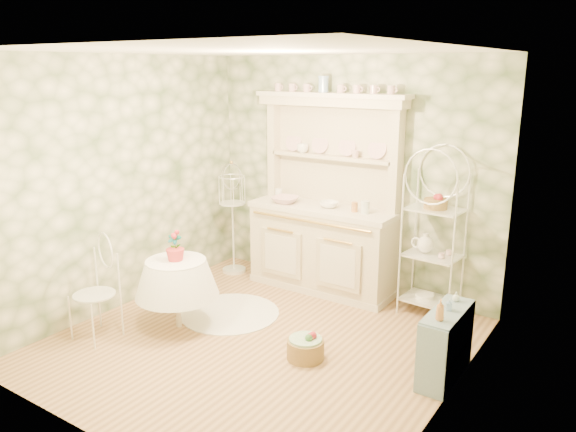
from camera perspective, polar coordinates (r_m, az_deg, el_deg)
The scene contains 22 objects.
floor at distance 5.54m, azimuth -2.95°, elevation -12.70°, with size 3.60×3.60×0.00m, color tan.
ceiling at distance 4.91m, azimuth -3.38°, elevation 16.45°, with size 3.60×3.60×0.00m, color white.
wall_left at distance 6.28m, azimuth -16.43°, elevation 3.13°, with size 3.60×3.60×0.00m, color beige.
wall_right at distance 4.27m, azimuth 16.61°, elevation -2.29°, with size 3.60×3.60×0.00m, color beige.
wall_back at distance 6.55m, azimuth 6.34°, elevation 4.12°, with size 3.60×3.60×0.00m, color beige.
wall_front at distance 3.84m, azimuth -19.52°, elevation -4.46°, with size 3.60×3.60×0.00m, color beige.
kitchen_dresser at distance 6.45m, azimuth 3.56°, elevation 2.15°, with size 1.87×0.61×2.29m, color beige.
bakers_rack at distance 6.02m, azimuth 14.57°, elevation -1.62°, with size 0.56×0.40×1.81m, color white.
side_shelf at distance 5.02m, azimuth 15.70°, elevation -12.57°, with size 0.26×0.69×0.59m, color #7A93A3.
round_table at distance 5.80m, azimuth -11.17°, elevation -7.62°, with size 0.68×0.68×0.74m, color white.
cafe_chair at distance 5.77m, azimuth -19.04°, elevation -7.95°, with size 0.37×0.37×0.81m, color white.
birdcage_stand at distance 7.14m, azimuth -5.62°, elevation -0.57°, with size 0.32×0.32×1.34m, color white.
floor_basket at distance 5.22m, azimuth 1.78°, elevation -13.24°, with size 0.32×0.32×0.21m, color olive.
lace_rug at distance 6.15m, azimuth -5.92°, elevation -9.79°, with size 1.06×1.06×0.01m, color white.
bowl_floral at distance 6.64m, azimuth -0.27°, elevation 1.40°, with size 0.31×0.31×0.08m, color white.
bowl_white at distance 6.43m, azimuth 4.17°, elevation 0.93°, with size 0.22×0.22×0.07m, color white.
cup_left at distance 6.69m, azimuth 1.50°, elevation 6.69°, with size 0.14×0.14×0.11m, color white.
cup_right at distance 6.35m, azimuth 6.85°, elevation 6.14°, with size 0.09×0.09×0.09m, color white.
potted_geranium at distance 5.67m, azimuth -11.41°, elevation -3.03°, with size 0.15×0.10×0.28m, color #3F7238.
bottle_amber at distance 4.67m, azimuth 15.18°, elevation -9.42°, with size 0.07×0.07×0.18m, color #B7753B.
bottle_blue at distance 4.88m, azimuth 16.04°, elevation -8.77°, with size 0.05×0.05×0.10m, color #8CAEE0.
bottle_glass at distance 5.08m, azimuth 16.70°, elevation -7.96°, with size 0.07×0.07×0.09m, color silver.
Camera 1 is at (2.96, -3.92, 2.57)m, focal length 35.00 mm.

